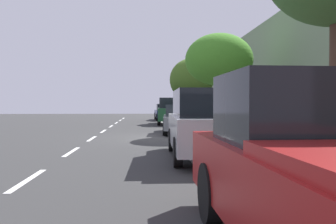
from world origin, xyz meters
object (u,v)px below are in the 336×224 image
Objects in this scene: street_tree_far_end at (219,61)px; street_tree_corner at (191,80)px; parked_suv_green_far at (170,111)px; bicycle_at_curb at (201,132)px; parked_sedan_dark_blue_farthest at (165,112)px; pedestrian_on_phone at (292,115)px; cyclist_with_backpack at (208,118)px; parked_sedan_grey_mid at (180,119)px; parked_suv_silver_second at (204,123)px.

street_tree_corner reaches higher than street_tree_far_end.
bicycle_at_curb is (0.50, -11.72, -0.64)m from parked_suv_green_far.
street_tree_far_end is at bearing -82.83° from parked_sedan_dark_blue_farthest.
parked_sedan_dark_blue_farthest is 2.60× the size of pedestrian_on_phone.
parked_sedan_grey_mid is at bearing 99.35° from cyclist_with_backpack.
parked_suv_silver_second is at bearing -101.69° from cyclist_with_backpack.
parked_suv_green_far is 13.22m from pedestrian_on_phone.
parked_sedan_dark_blue_farthest is at bearing 90.00° from parked_suv_silver_second.
parked_sedan_grey_mid is at bearing -100.73° from street_tree_corner.
parked_suv_green_far is at bearing -133.60° from street_tree_corner.
parked_sedan_grey_mid is 3.66m from street_tree_far_end.
parked_sedan_grey_mid is 4.00m from bicycle_at_curb.
bicycle_at_curb is 4.60m from street_tree_far_end.
pedestrian_on_phone is at bearing -72.31° from parked_suv_green_far.
parked_sedan_grey_mid is 0.91× the size of street_tree_far_end.
parked_suv_green_far is 3.56× the size of bicycle_at_curb.
street_tree_corner is (1.84, 1.93, 2.45)m from parked_suv_green_far.
parked_suv_green_far is at bearing 101.72° from street_tree_far_end.
parked_suv_silver_second is 5.41m from pedestrian_on_phone.
street_tree_far_end is (1.84, -1.09, 2.98)m from parked_sedan_grey_mid.
bicycle_at_curb is 3.69m from pedestrian_on_phone.
parked_suv_silver_second is at bearing -139.37° from pedestrian_on_phone.
street_tree_corner is (0.00, 10.80, -0.25)m from street_tree_far_end.
pedestrian_on_phone is at bearing -13.89° from bicycle_at_curb.
parked_sedan_dark_blue_farthest is (-0.09, 14.24, 0.00)m from parked_sedan_grey_mid.
parked_sedan_dark_blue_farthest reaches higher than bicycle_at_curb.
parked_sedan_grey_mid is 7.78m from parked_suv_green_far.
parked_suv_silver_second is at bearing -90.00° from parked_sedan_dark_blue_farthest.
street_tree_corner is at bearing 46.40° from parked_suv_green_far.
parked_sedan_dark_blue_farthest is 15.73m from street_tree_far_end.
parked_suv_silver_second is at bearing -90.31° from parked_suv_green_far.
parked_sedan_grey_mid is at bearing 149.38° from street_tree_far_end.
parked_sedan_dark_blue_farthest is 18.67m from cyclist_with_backpack.
parked_suv_green_far is 11.75m from bicycle_at_curb.
parked_sedan_dark_blue_farthest is 0.90× the size of street_tree_far_end.
parked_sedan_dark_blue_farthest is at bearing 90.78° from parked_suv_green_far.
parked_suv_silver_second is at bearing -104.88° from street_tree_far_end.
parked_suv_green_far is at bearing -89.22° from parked_sedan_dark_blue_farthest.
street_tree_far_end is 10.80m from street_tree_corner.
street_tree_corner is at bearing 84.40° from bicycle_at_curb.
parked_suv_silver_second is at bearing -97.63° from bicycle_at_curb.
bicycle_at_curb is (0.59, 4.39, -0.64)m from parked_suv_silver_second.
cyclist_with_backpack is at bearing -87.50° from parked_sedan_dark_blue_farthest.
parked_suv_silver_second is 16.11m from parked_suv_green_far.
street_tree_corner is at bearing 98.52° from pedestrian_on_phone.
parked_sedan_dark_blue_farthest is 18.20m from bicycle_at_curb.
street_tree_far_end is at bearing -30.62° from parked_sedan_grey_mid.
street_tree_far_end is 5.05m from pedestrian_on_phone.
parked_suv_silver_second and parked_suv_green_far have the same top height.
parked_suv_green_far is (0.09, 16.11, 0.00)m from parked_suv_silver_second.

